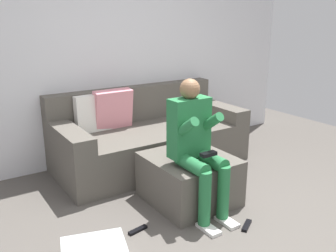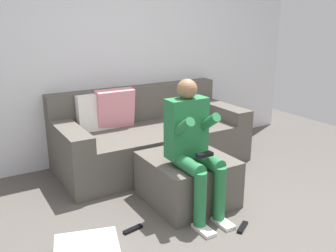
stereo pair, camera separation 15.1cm
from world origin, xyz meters
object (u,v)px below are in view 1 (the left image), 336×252
(ottoman, at_px, (189,179))
(person_seated, at_px, (196,142))
(remote_near_ottoman, at_px, (247,225))
(couch_sectional, at_px, (147,138))
(remote_by_storage_bin, at_px, (138,230))

(ottoman, xyz_separation_m, person_seated, (-0.08, -0.20, 0.43))
(person_seated, bearing_deg, ottoman, 68.28)
(ottoman, xyz_separation_m, remote_near_ottoman, (0.12, -0.64, -0.20))
(remote_near_ottoman, bearing_deg, person_seated, 82.88)
(couch_sectional, xyz_separation_m, ottoman, (-0.13, -0.99, -0.10))
(person_seated, height_order, remote_near_ottoman, person_seated)
(ottoman, height_order, person_seated, person_seated)
(couch_sectional, relative_size, person_seated, 1.83)
(person_seated, height_order, remote_by_storage_bin, person_seated)
(ottoman, relative_size, person_seated, 0.65)
(person_seated, distance_m, remote_by_storage_bin, 0.86)
(remote_near_ottoman, relative_size, remote_by_storage_bin, 1.03)
(ottoman, xyz_separation_m, remote_by_storage_bin, (-0.66, -0.21, -0.20))
(person_seated, bearing_deg, remote_near_ottoman, -65.60)
(couch_sectional, bearing_deg, person_seated, -99.94)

